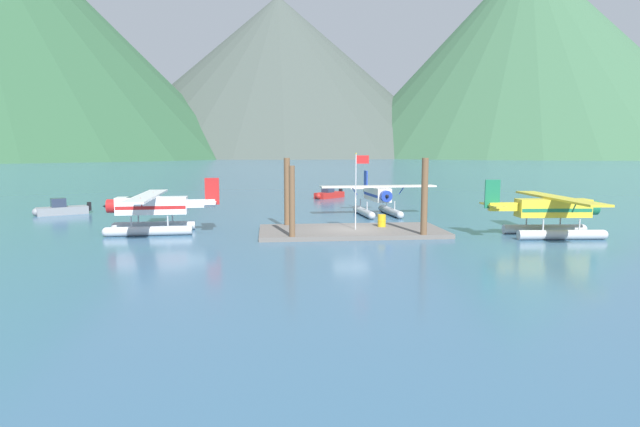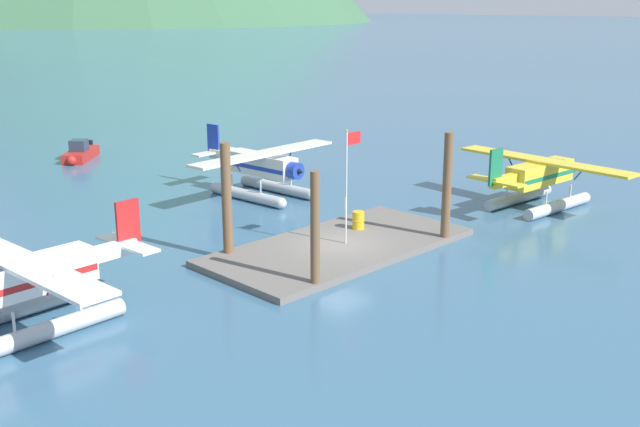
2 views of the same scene
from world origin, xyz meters
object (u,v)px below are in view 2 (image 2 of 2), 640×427
(seaplane_yellow_stbd_aft, at_px, (540,180))
(seaplane_white_port_fwd, at_px, (27,287))
(boat_red_open_north, at_px, (80,153))
(seaplane_cream_bow_right, at_px, (262,170))
(fuel_drum, at_px, (358,220))
(flagpole, at_px, (348,172))

(seaplane_yellow_stbd_aft, height_order, seaplane_white_port_fwd, same)
(seaplane_white_port_fwd, xyz_separation_m, boat_red_open_north, (15.53, 25.88, -1.09))
(seaplane_cream_bow_right, bearing_deg, seaplane_yellow_stbd_aft, -53.82)
(seaplane_cream_bow_right, distance_m, seaplane_yellow_stbd_aft, 15.76)
(fuel_drum, height_order, seaplane_yellow_stbd_aft, seaplane_yellow_stbd_aft)
(flagpole, xyz_separation_m, seaplane_yellow_stbd_aft, (12.87, -2.50, -2.07))
(seaplane_white_port_fwd, bearing_deg, flagpole, -7.13)
(fuel_drum, distance_m, seaplane_white_port_fwd, 16.33)
(fuel_drum, xyz_separation_m, boat_red_open_north, (-0.77, 26.53, -0.25))
(flagpole, xyz_separation_m, seaplane_cream_bow_right, (3.57, 10.22, -2.07))
(seaplane_yellow_stbd_aft, distance_m, boat_red_open_north, 32.36)
(flagpole, height_order, seaplane_cream_bow_right, flagpole)
(fuel_drum, distance_m, boat_red_open_north, 26.54)
(boat_red_open_north, bearing_deg, seaplane_yellow_stbd_aft, -68.87)
(flagpole, distance_m, fuel_drum, 3.70)
(fuel_drum, xyz_separation_m, seaplane_cream_bow_right, (1.59, 9.08, 0.84))
(flagpole, relative_size, fuel_drum, 6.03)
(flagpole, relative_size, seaplane_cream_bow_right, 0.51)
(seaplane_cream_bow_right, bearing_deg, boat_red_open_north, 97.68)
(seaplane_yellow_stbd_aft, xyz_separation_m, seaplane_white_port_fwd, (-27.19, 4.29, 0.00))
(fuel_drum, bearing_deg, seaplane_yellow_stbd_aft, -18.49)
(seaplane_white_port_fwd, distance_m, boat_red_open_north, 30.20)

